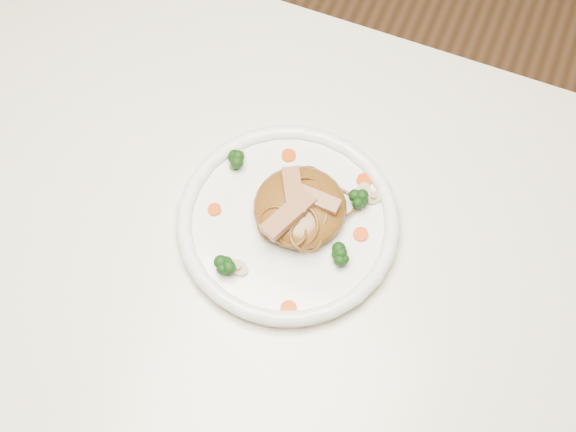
% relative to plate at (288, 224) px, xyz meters
% --- Properties ---
extents(ground, '(4.00, 4.00, 0.00)m').
position_rel_plate_xyz_m(ground, '(-0.04, -0.05, -0.76)').
color(ground, '#55351D').
rests_on(ground, ground).
extents(table, '(1.20, 0.80, 0.75)m').
position_rel_plate_xyz_m(table, '(-0.04, -0.05, -0.11)').
color(table, white).
rests_on(table, ground).
extents(plate, '(0.33, 0.33, 0.02)m').
position_rel_plate_xyz_m(plate, '(0.00, 0.00, 0.00)').
color(plate, white).
rests_on(plate, table).
extents(noodle_mound, '(0.15, 0.15, 0.04)m').
position_rel_plate_xyz_m(noodle_mound, '(0.01, 0.02, 0.03)').
color(noodle_mound, brown).
rests_on(noodle_mound, plate).
extents(chicken_a, '(0.06, 0.02, 0.01)m').
position_rel_plate_xyz_m(chicken_a, '(0.03, 0.02, 0.05)').
color(chicken_a, tan).
rests_on(chicken_a, noodle_mound).
extents(chicken_b, '(0.05, 0.07, 0.01)m').
position_rel_plate_xyz_m(chicken_b, '(-0.00, 0.02, 0.05)').
color(chicken_b, tan).
rests_on(chicken_b, noodle_mound).
extents(chicken_c, '(0.05, 0.08, 0.01)m').
position_rel_plate_xyz_m(chicken_c, '(0.01, -0.01, 0.05)').
color(chicken_c, tan).
rests_on(chicken_c, noodle_mound).
extents(broccoli_0, '(0.03, 0.03, 0.03)m').
position_rel_plate_xyz_m(broccoli_0, '(0.07, 0.06, 0.02)').
color(broccoli_0, '#12390B').
rests_on(broccoli_0, plate).
extents(broccoli_1, '(0.03, 0.03, 0.03)m').
position_rel_plate_xyz_m(broccoli_1, '(-0.10, 0.05, 0.02)').
color(broccoli_1, '#12390B').
rests_on(broccoli_1, plate).
extents(broccoli_2, '(0.03, 0.03, 0.03)m').
position_rel_plate_xyz_m(broccoli_2, '(-0.04, -0.09, 0.02)').
color(broccoli_2, '#12390B').
rests_on(broccoli_2, plate).
extents(broccoli_3, '(0.03, 0.03, 0.03)m').
position_rel_plate_xyz_m(broccoli_3, '(0.08, -0.03, 0.02)').
color(broccoli_3, '#12390B').
rests_on(broccoli_3, plate).
extents(carrot_0, '(0.02, 0.02, 0.00)m').
position_rel_plate_xyz_m(carrot_0, '(0.07, 0.09, 0.01)').
color(carrot_0, '#E45008').
rests_on(carrot_0, plate).
extents(carrot_1, '(0.02, 0.02, 0.00)m').
position_rel_plate_xyz_m(carrot_1, '(-0.09, -0.02, 0.01)').
color(carrot_1, '#E45008').
rests_on(carrot_1, plate).
extents(carrot_2, '(0.02, 0.02, 0.00)m').
position_rel_plate_xyz_m(carrot_2, '(0.09, 0.02, 0.01)').
color(carrot_2, '#E45008').
rests_on(carrot_2, plate).
extents(carrot_3, '(0.02, 0.02, 0.00)m').
position_rel_plate_xyz_m(carrot_3, '(-0.04, 0.09, 0.01)').
color(carrot_3, '#E45008').
rests_on(carrot_3, plate).
extents(carrot_4, '(0.02, 0.02, 0.00)m').
position_rel_plate_xyz_m(carrot_4, '(0.05, -0.11, 0.01)').
color(carrot_4, '#E45008').
rests_on(carrot_4, plate).
extents(mushroom_0, '(0.03, 0.03, 0.01)m').
position_rel_plate_xyz_m(mushroom_0, '(-0.03, -0.08, 0.01)').
color(mushroom_0, '#C1B091').
rests_on(mushroom_0, plate).
extents(mushroom_1, '(0.03, 0.03, 0.01)m').
position_rel_plate_xyz_m(mushroom_1, '(0.09, 0.07, 0.01)').
color(mushroom_1, '#C1B091').
rests_on(mushroom_1, plate).
extents(mushroom_2, '(0.03, 0.03, 0.01)m').
position_rel_plate_xyz_m(mushroom_2, '(-0.10, 0.06, 0.01)').
color(mushroom_2, '#C1B091').
rests_on(mushroom_2, plate).
extents(mushroom_3, '(0.03, 0.03, 0.01)m').
position_rel_plate_xyz_m(mushroom_3, '(0.08, 0.07, 0.01)').
color(mushroom_3, '#C1B091').
rests_on(mushroom_3, plate).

